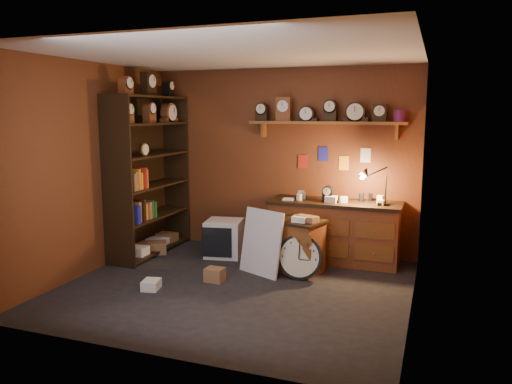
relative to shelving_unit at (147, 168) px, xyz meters
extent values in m
plane|color=black|center=(1.79, -0.98, -1.25)|extent=(4.00, 4.00, 0.00)
cube|color=brown|center=(1.79, 0.82, 0.10)|extent=(4.00, 0.02, 2.70)
cube|color=brown|center=(1.79, -2.78, 0.10)|extent=(4.00, 0.02, 2.70)
cube|color=brown|center=(-0.21, -0.98, 0.10)|extent=(0.02, 3.60, 2.70)
cube|color=brown|center=(3.79, -0.98, 0.10)|extent=(0.02, 3.60, 2.70)
cube|color=beige|center=(1.79, -0.98, 1.45)|extent=(4.00, 3.60, 0.02)
cube|color=brown|center=(2.49, 0.67, 0.67)|extent=(2.20, 0.30, 0.04)
cube|color=brown|center=(1.54, 0.74, 0.55)|extent=(0.04, 0.16, 0.20)
cube|color=brown|center=(3.44, 0.74, 0.55)|extent=(0.04, 0.16, 0.20)
cylinder|color=#B21419|center=(3.47, 0.67, 0.76)|extent=(0.16, 0.16, 0.15)
cube|color=#A91F14|center=(1.94, 0.81, 0.10)|extent=(0.14, 0.01, 0.20)
cube|color=navy|center=(2.24, 0.81, 0.22)|extent=(0.14, 0.01, 0.20)
cube|color=orange|center=(2.54, 0.81, 0.10)|extent=(0.14, 0.01, 0.20)
cube|color=silver|center=(2.84, 0.81, 0.22)|extent=(0.14, 0.01, 0.20)
cube|color=black|center=(-0.19, 0.00, -0.10)|extent=(0.03, 1.60, 2.30)
cube|color=black|center=(0.04, -0.78, -0.10)|extent=(0.45, 0.03, 2.30)
cube|color=black|center=(0.04, 0.78, -0.10)|extent=(0.45, 0.03, 2.30)
cube|color=black|center=(0.04, 0.00, -1.20)|extent=(0.43, 1.54, 0.03)
cube|color=black|center=(0.04, 0.00, -0.70)|extent=(0.43, 1.54, 0.03)
cube|color=black|center=(0.04, 0.00, -0.25)|extent=(0.43, 1.54, 0.03)
cube|color=black|center=(0.04, 0.00, 0.20)|extent=(0.43, 1.54, 0.03)
cube|color=black|center=(0.04, 0.00, 0.65)|extent=(0.43, 1.54, 0.03)
cube|color=black|center=(0.04, 0.00, 1.03)|extent=(0.43, 1.54, 0.03)
cube|color=brown|center=(2.68, 0.50, -0.85)|extent=(1.75, 0.60, 0.80)
cube|color=black|center=(2.68, 0.50, -0.43)|extent=(1.81, 0.66, 0.05)
cube|color=brown|center=(2.68, 0.20, -0.85)|extent=(1.67, 0.02, 0.52)
cylinder|color=black|center=(3.35, 0.45, -0.39)|extent=(0.12, 0.12, 0.02)
cylinder|color=black|center=(3.35, 0.45, -0.20)|extent=(0.02, 0.02, 0.38)
cylinder|color=black|center=(3.23, 0.42, 0.04)|extent=(0.27, 0.09, 0.14)
cone|color=black|center=(3.09, 0.39, 0.00)|extent=(0.18, 0.14, 0.18)
cube|color=brown|center=(2.33, -0.14, -0.93)|extent=(0.66, 0.60, 0.66)
cube|color=black|center=(2.33, -0.14, -0.58)|extent=(0.71, 0.65, 0.03)
cube|color=brown|center=(2.33, -0.38, -0.93)|extent=(0.49, 0.15, 0.56)
cylinder|color=black|center=(2.42, -0.40, -0.98)|extent=(0.57, 0.18, 0.57)
cylinder|color=beige|center=(2.42, -0.44, -0.97)|extent=(0.50, 0.11, 0.49)
cube|color=black|center=(2.42, -0.45, -0.89)|extent=(0.01, 0.04, 0.18)
cube|color=black|center=(2.49, -0.45, -1.00)|extent=(0.13, 0.01, 0.01)
cube|color=silver|center=(1.91, -0.39, -1.25)|extent=(0.66, 0.43, 0.85)
cube|color=silver|center=(1.13, 0.20, -0.99)|extent=(0.59, 0.59, 0.52)
cube|color=black|center=(1.13, -0.07, -0.99)|extent=(0.42, 0.10, 0.42)
cube|color=#90643F|center=(0.14, -0.05, -1.17)|extent=(0.37, 0.35, 0.18)
cube|color=white|center=(0.88, -1.39, -1.20)|extent=(0.23, 0.26, 0.11)
cube|color=#90643F|center=(1.47, -0.87, -1.17)|extent=(0.23, 0.20, 0.17)
camera|label=1|loc=(3.98, -6.24, 0.81)|focal=35.00mm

